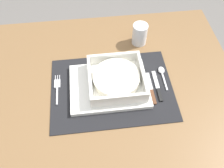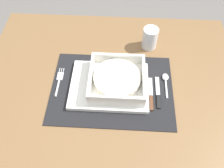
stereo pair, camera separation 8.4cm
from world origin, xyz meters
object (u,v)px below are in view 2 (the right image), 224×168
Objects in this scene: spoon at (166,79)px; bread_knife at (151,96)px; dining_table at (110,102)px; drinking_glass at (150,39)px; fork at (59,80)px; porridge_bowl at (117,80)px; butter_knife at (158,94)px.

bread_knife is at bearing -125.56° from spoon.
dining_table is 10.85× the size of drinking_glass.
dining_table is 0.30m from drinking_glass.
fork is 1.16× the size of spoon.
porridge_bowl is 1.45× the size of butter_knife.
butter_knife reaches higher than fork.
spoon is 0.09m from bread_knife.
butter_knife is at bearing -84.11° from drinking_glass.
dining_table is at bearing 169.29° from butter_knife.
dining_table is 0.14m from porridge_bowl.
porridge_bowl is at bearing 167.11° from bread_knife.
dining_table is at bearing 172.86° from bread_knife.
butter_knife is at bearing -2.63° from fork.
spoon is (0.18, 0.03, -0.03)m from porridge_bowl.
porridge_bowl is at bearing -166.97° from spoon.
spoon is at bearing -72.41° from drinking_glass.
spoon is 0.83× the size of butter_knife.
bread_knife is (0.33, -0.05, 0.00)m from fork.
porridge_bowl reaches higher than dining_table.
dining_table is 0.20m from butter_knife.
drinking_glass is at bearing 109.86° from spoon.
drinking_glass reaches higher than fork.
porridge_bowl reaches higher than fork.
dining_table is 7.22× the size of butter_knife.
butter_knife is at bearing -113.16° from spoon.
porridge_bowl is 1.75× the size of spoon.
drinking_glass reaches higher than butter_knife.
porridge_bowl reaches higher than spoon.
porridge_bowl reaches higher than butter_knife.
porridge_bowl is 0.13m from bread_knife.
dining_table is 8.74× the size of spoon.
drinking_glass is at bearing 94.69° from bread_knife.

